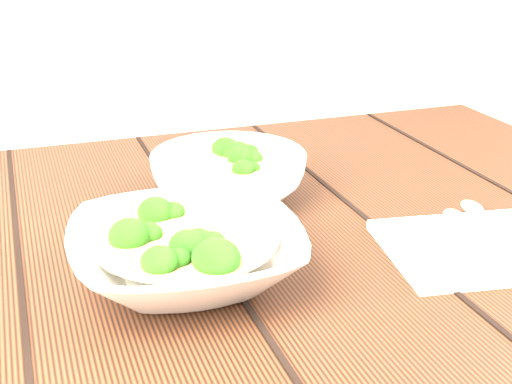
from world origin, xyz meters
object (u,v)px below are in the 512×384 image
(soup_bowl_back, at_px, (229,175))
(trivet, at_px, (192,199))
(soup_bowl_front, at_px, (186,251))
(table, at_px, (221,324))
(napkin, at_px, (476,248))

(soup_bowl_back, xyz_separation_m, trivet, (-0.05, -0.01, -0.02))
(soup_bowl_front, distance_m, soup_bowl_back, 0.21)
(soup_bowl_back, bearing_deg, table, -113.48)
(napkin, bearing_deg, soup_bowl_front, -179.36)
(soup_bowl_front, relative_size, trivet, 2.50)
(soup_bowl_front, height_order, trivet, soup_bowl_front)
(table, relative_size, soup_bowl_back, 5.99)
(table, distance_m, napkin, 0.31)
(soup_bowl_back, height_order, napkin, soup_bowl_back)
(table, xyz_separation_m, soup_bowl_front, (-0.06, -0.09, 0.15))
(table, height_order, soup_bowl_back, soup_bowl_back)
(table, xyz_separation_m, napkin, (0.25, -0.14, 0.13))
(soup_bowl_front, bearing_deg, table, 56.25)
(soup_bowl_front, distance_m, napkin, 0.32)
(trivet, bearing_deg, soup_bowl_back, 11.75)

